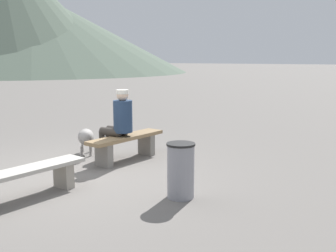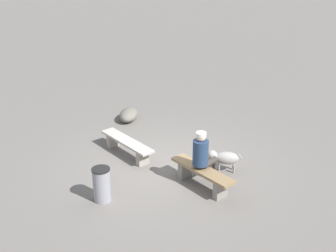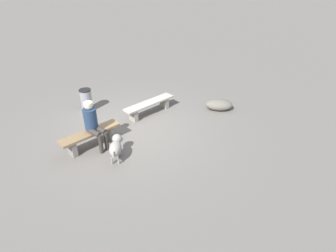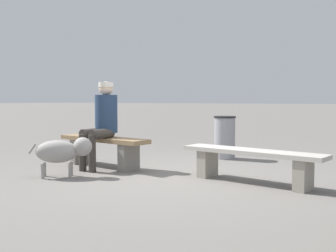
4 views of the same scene
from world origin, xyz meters
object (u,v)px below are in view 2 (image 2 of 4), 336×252
dog (223,158)px  trash_bin (102,185)px  boulder (129,115)px  bench_left (127,145)px  bench_right (202,174)px  seated_person (203,154)px

dog → trash_bin: 3.03m
boulder → trash_bin: bearing=-52.3°
dog → trash_bin: trash_bin is taller
dog → boulder: dog is taller
bench_left → bench_right: 2.44m
trash_bin → bench_right: bearing=53.7°
boulder → seated_person: bearing=-22.4°
bench_right → boulder: bearing=166.6°
bench_right → boulder: size_ratio=1.90×
bench_right → seated_person: 0.47m
dog → boulder: 4.13m
bench_left → trash_bin: bearing=-49.5°
bench_left → boulder: 2.39m
trash_bin → boulder: bearing=127.7°
bench_right → dog: size_ratio=2.42×
bench_left → trash_bin: size_ratio=2.49×
trash_bin → boulder: size_ratio=0.83×
seated_person → trash_bin: 2.32m
bench_left → boulder: size_ratio=2.08×
boulder → dog: bearing=-11.5°
boulder → bench_right: bearing=-23.2°
bench_left → bench_right: bearing=8.9°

